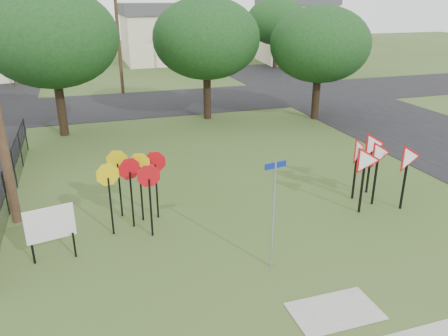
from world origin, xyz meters
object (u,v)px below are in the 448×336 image
Objects in this scene: stop_sign_cluster at (133,174)px; info_board at (50,226)px; street_name_sign at (273,209)px; yield_sign_cluster at (376,156)px.

stop_sign_cluster is 1.44× the size of info_board.
stop_sign_cluster is (-3.05, 3.41, 0.01)m from street_name_sign.
stop_sign_cluster is at bearing 28.93° from info_board.
yield_sign_cluster is at bearing 27.23° from street_name_sign.
info_board is at bearing -151.07° from stop_sign_cluster.
street_name_sign is 1.87× the size of info_board.
yield_sign_cluster is 1.59× the size of info_board.
yield_sign_cluster reaches higher than stop_sign_cluster.
stop_sign_cluster is 0.91× the size of yield_sign_cluster.
street_name_sign is 1.30× the size of stop_sign_cluster.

